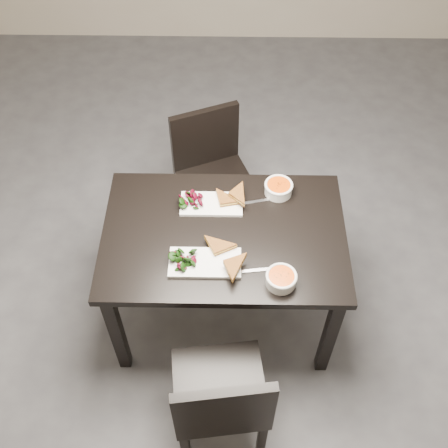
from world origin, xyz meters
name	(u,v)px	position (x,y,z in m)	size (l,w,h in m)	color
ground	(263,255)	(0.00, 0.00, 0.00)	(5.00, 5.00, 0.00)	#47474C
table	(224,245)	(-0.24, -0.41, 0.65)	(1.20, 0.80, 0.75)	black
chair_near	(221,400)	(-0.24, -1.14, 0.48)	(0.47, 0.47, 0.85)	black
chair_far	(212,169)	(-0.33, 0.29, 0.48)	(0.55, 0.55, 0.85)	black
plate_near	(205,263)	(-0.33, -0.59, 0.76)	(0.34, 0.17, 0.02)	white
sandwich_near	(219,256)	(-0.27, -0.58, 0.79)	(0.17, 0.13, 0.05)	#965D1F
salad_near	(183,259)	(-0.43, -0.59, 0.79)	(0.11, 0.09, 0.05)	black
soup_bowl_near	(281,279)	(0.02, -0.69, 0.79)	(0.14, 0.14, 0.06)	white
cutlery_near	(251,271)	(-0.12, -0.63, 0.75)	(0.18, 0.02, 0.00)	silver
plate_far	(211,204)	(-0.31, -0.23, 0.76)	(0.32, 0.16, 0.02)	white
sandwich_far	(224,202)	(-0.25, -0.24, 0.79)	(0.16, 0.12, 0.05)	#965D1F
salad_far	(192,200)	(-0.41, -0.23, 0.79)	(0.10, 0.09, 0.04)	black
soup_bowl_far	(279,188)	(0.03, -0.13, 0.79)	(0.15, 0.15, 0.07)	white
cutlery_far	(253,202)	(-0.10, -0.20, 0.75)	(0.18, 0.02, 0.00)	silver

